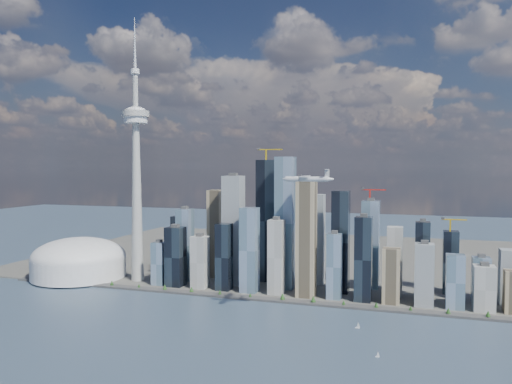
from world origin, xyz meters
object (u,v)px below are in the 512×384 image
(needle_tower, at_px, (136,171))
(dome_stadium, at_px, (79,260))
(airplane, at_px, (308,178))
(sailboat_east, at_px, (358,326))
(sailboat_west, at_px, (378,355))

(needle_tower, bearing_deg, dome_stadium, -175.91)
(airplane, bearing_deg, needle_tower, 149.31)
(airplane, relative_size, sailboat_east, 7.25)
(dome_stadium, bearing_deg, sailboat_west, -22.02)
(needle_tower, distance_m, sailboat_east, 559.65)
(needle_tower, height_order, airplane, needle_tower)
(airplane, xyz_separation_m, sailboat_west, (110.81, -84.42, -224.98))
(needle_tower, relative_size, sailboat_west, 67.23)
(dome_stadium, bearing_deg, needle_tower, 4.09)
(dome_stadium, distance_m, sailboat_east, 641.42)
(airplane, height_order, sailboat_east, airplane)
(needle_tower, height_order, dome_stadium, needle_tower)
(needle_tower, distance_m, airplane, 449.54)
(airplane, bearing_deg, sailboat_west, -42.78)
(needle_tower, distance_m, sailboat_west, 631.08)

